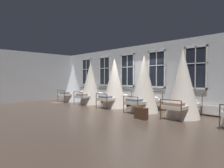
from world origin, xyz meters
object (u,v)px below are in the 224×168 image
cot_first (73,83)px  cot_third (114,83)px  cot_fourth (144,85)px  suitcase_dark (141,113)px  cot_second (91,84)px  cot_fifth (183,84)px

cot_first → cot_third: bearing=-90.0°
cot_fourth → suitcase_dark: bearing=-146.0°
cot_second → cot_fifth: (5.72, 0.01, 0.09)m
cot_third → cot_fourth: (1.92, -0.03, -0.02)m
cot_fifth → suitcase_dark: (-0.94, -1.37, -1.07)m
cot_fourth → cot_first: bearing=91.3°
cot_second → cot_fifth: 5.72m
cot_fourth → cot_third: bearing=90.3°
cot_second → cot_third: bearing=-89.7°
cot_second → cot_third: 1.98m
cot_fifth → suitcase_dark: 1.98m
cot_first → suitcase_dark: size_ratio=4.26×
cot_first → suitcase_dark: cot_first is taller
cot_second → cot_third: cot_third is taller
cot_fourth → cot_fifth: bearing=-88.6°
cot_first → cot_third: size_ratio=0.95×
cot_first → cot_fifth: (7.61, -0.00, 0.10)m
cot_first → cot_fifth: 7.61m
cot_third → suitcase_dark: cot_third is taller
cot_third → cot_second: bearing=91.1°
cot_first → cot_fourth: 5.79m
cot_fifth → cot_third: bearing=89.2°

